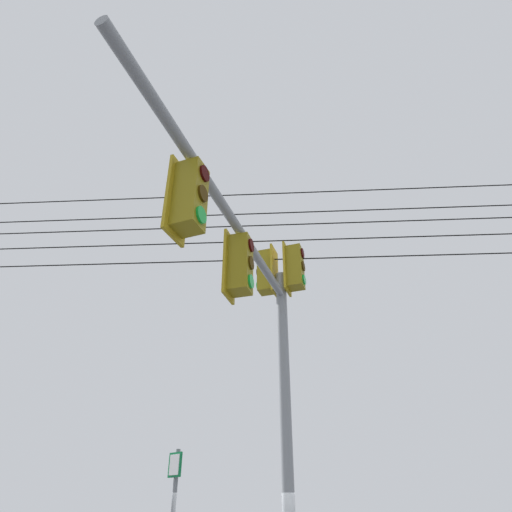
% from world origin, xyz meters
% --- Properties ---
extents(signal_mast_assembly, '(4.52, 4.49, 6.93)m').
position_xyz_m(signal_mast_assembly, '(-0.39, -0.41, 4.98)').
color(signal_mast_assembly, gray).
rests_on(signal_mast_assembly, ground).
extents(overhead_wire_span, '(23.98, 14.10, 2.00)m').
position_xyz_m(overhead_wire_span, '(-0.61, 1.08, 7.50)').
color(overhead_wire_span, black).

